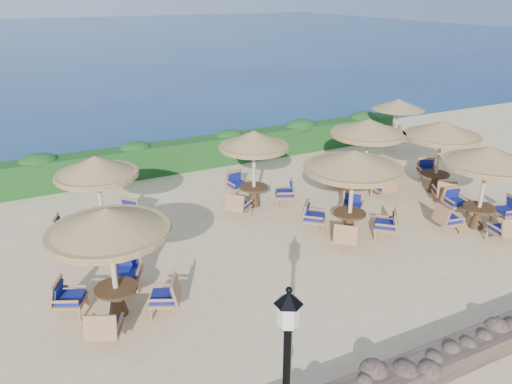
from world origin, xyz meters
name	(u,v)px	position (x,y,z in m)	size (l,w,h in m)	color
ground	(310,232)	(0.00, 0.00, 0.00)	(120.00, 120.00, 0.00)	beige
sea	(54,39)	(0.00, 70.00, 0.00)	(160.00, 160.00, 0.00)	navy
hedge	(219,150)	(0.00, 7.20, 0.60)	(18.00, 0.90, 1.20)	#143F15
stone_wall	(476,347)	(0.00, -6.20, 0.22)	(15.00, 0.65, 0.44)	brown
extra_parasol	(399,105)	(7.80, 5.20, 2.17)	(2.30, 2.30, 2.41)	beige
cafe_set_0	(110,244)	(-6.16, -1.53, 1.79)	(2.83, 2.83, 2.65)	beige
cafe_set_1	(353,176)	(0.99, -0.60, 1.85)	(2.93, 2.93, 2.65)	beige
cafe_set_2	(486,174)	(4.80, -2.05, 1.80)	(2.88, 2.88, 2.65)	beige
cafe_set_3	(98,185)	(-5.73, 2.20, 1.78)	(2.72, 2.62, 2.65)	beige
cafe_set_4	(254,156)	(-0.64, 2.58, 1.78)	(2.76, 2.59, 2.65)	beige
cafe_set_5	(367,140)	(3.70, 2.16, 1.89)	(2.77, 2.76, 2.65)	beige
cafe_set_6	(441,139)	(5.84, 0.77, 2.00)	(2.73, 2.78, 2.65)	beige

